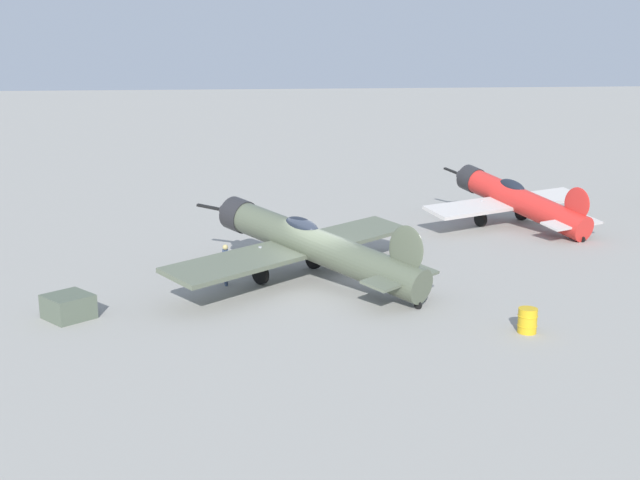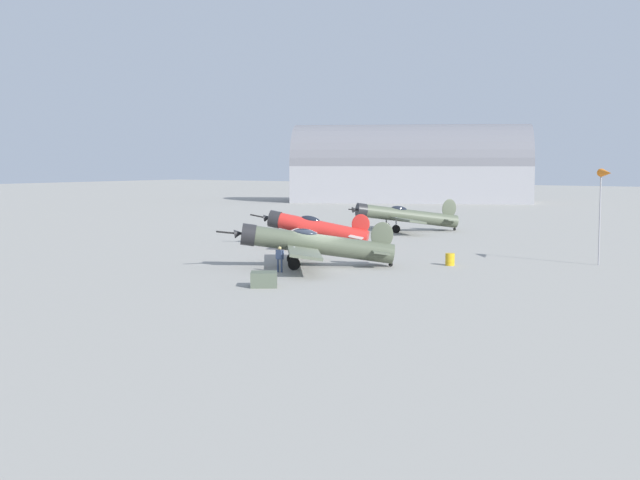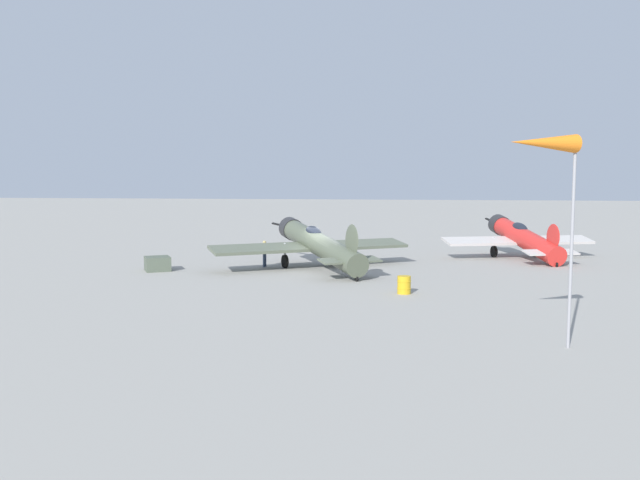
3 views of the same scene
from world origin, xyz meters
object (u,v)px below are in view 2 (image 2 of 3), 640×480
at_px(ground_crew_mechanic, 280,257).
at_px(equipment_crate, 264,279).
at_px(fuel_drum, 450,259).
at_px(airplane_mid_apron, 314,228).
at_px(windsock_mast, 606,177).
at_px(airplane_foreground, 312,244).
at_px(airplane_far_line, 404,216).

distance_m(ground_crew_mechanic, equipment_crate, 6.42).
xyz_separation_m(equipment_crate, fuel_drum, (14.88, -4.31, -0.01)).
xyz_separation_m(airplane_mid_apron, equipment_crate, (-21.53, -11.23, -1.03)).
height_order(ground_crew_mechanic, windsock_mast, windsock_mast).
relative_size(airplane_foreground, equipment_crate, 5.59).
xyz_separation_m(airplane_foreground, fuel_drum, (5.93, -7.20, -1.13)).
xyz_separation_m(airplane_mid_apron, windsock_mast, (-1.76, -24.33, 4.53)).
height_order(airplane_foreground, equipment_crate, airplane_foreground).
relative_size(airplane_mid_apron, airplane_far_line, 1.02).
height_order(airplane_foreground, airplane_far_line, airplane_far_line).
relative_size(airplane_foreground, fuel_drum, 13.53).
bearing_deg(fuel_drum, windsock_mast, -60.94).
height_order(equipment_crate, windsock_mast, windsock_mast).
height_order(fuel_drum, windsock_mast, windsock_mast).
distance_m(airplane_mid_apron, equipment_crate, 24.30).
relative_size(airplane_far_line, fuel_drum, 12.49).
xyz_separation_m(airplane_foreground, equipment_crate, (-8.96, -2.89, -1.13)).
bearing_deg(windsock_mast, airplane_mid_apron, 85.87).
bearing_deg(ground_crew_mechanic, equipment_crate, 29.60).
height_order(airplane_far_line, equipment_crate, airplane_far_line).
height_order(airplane_mid_apron, fuel_drum, airplane_mid_apron).
xyz_separation_m(airplane_far_line, fuel_drum, (-23.25, -16.07, -1.17)).
bearing_deg(airplane_mid_apron, airplane_far_line, -110.74).
bearing_deg(equipment_crate, windsock_mast, -33.54).
distance_m(airplane_mid_apron, fuel_drum, 16.93).
height_order(airplane_far_line, windsock_mast, windsock_mast).
bearing_deg(airplane_far_line, windsock_mast, 95.93).
relative_size(fuel_drum, windsock_mast, 0.13).
relative_size(equipment_crate, windsock_mast, 0.31).
distance_m(equipment_crate, windsock_mast, 24.36).
relative_size(airplane_mid_apron, ground_crew_mechanic, 6.41).
xyz_separation_m(airplane_mid_apron, fuel_drum, (-6.64, -15.54, -1.03)).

